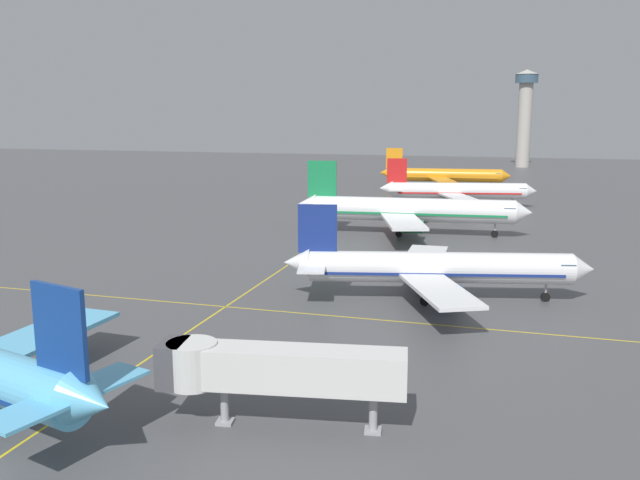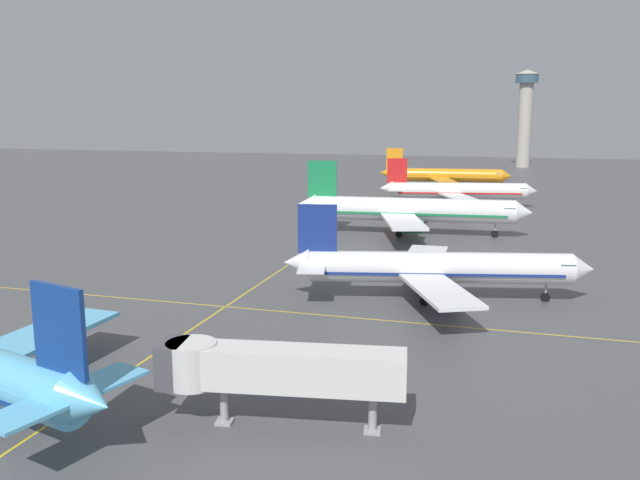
# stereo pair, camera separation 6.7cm
# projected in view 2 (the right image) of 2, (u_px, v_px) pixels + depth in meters

# --- Properties ---
(airliner_second_row) EXTENTS (33.96, 28.86, 10.64)m
(airliner_second_row) POSITION_uv_depth(u_px,v_px,m) (435.00, 268.00, 73.69)
(airliner_second_row) COLOR white
(airliner_second_row) RESTS_ON ground
(airliner_third_row) EXTENTS (39.98, 34.34, 12.42)m
(airliner_third_row) POSITION_uv_depth(u_px,v_px,m) (410.00, 210.00, 113.57)
(airliner_third_row) COLOR white
(airliner_third_row) RESTS_ON ground
(airliner_far_left_stand) EXTENTS (34.26, 29.11, 10.71)m
(airliner_far_left_stand) POSITION_uv_depth(u_px,v_px,m) (457.00, 191.00, 146.84)
(airliner_far_left_stand) COLOR white
(airliner_far_left_stand) RESTS_ON ground
(airliner_far_right_stand) EXTENTS (35.53, 30.49, 11.04)m
(airliner_far_right_stand) POSITION_uv_depth(u_px,v_px,m) (444.00, 175.00, 182.24)
(airliner_far_right_stand) COLOR orange
(airliner_far_right_stand) RESTS_ON ground
(taxiway_markings) EXTENTS (148.15, 82.72, 0.01)m
(taxiway_markings) POSITION_uv_depth(u_px,v_px,m) (130.00, 370.00, 53.93)
(taxiway_markings) COLOR yellow
(taxiway_markings) RESTS_ON ground
(jet_bridge) EXTENTS (16.53, 5.28, 5.58)m
(jet_bridge) POSITION_uv_depth(u_px,v_px,m) (262.00, 368.00, 43.68)
(jet_bridge) COLOR silver
(jet_bridge) RESTS_ON ground
(control_tower) EXTENTS (8.82, 8.82, 36.68)m
(control_tower) POSITION_uv_depth(u_px,v_px,m) (525.00, 111.00, 253.28)
(control_tower) COLOR #ADA89E
(control_tower) RESTS_ON ground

